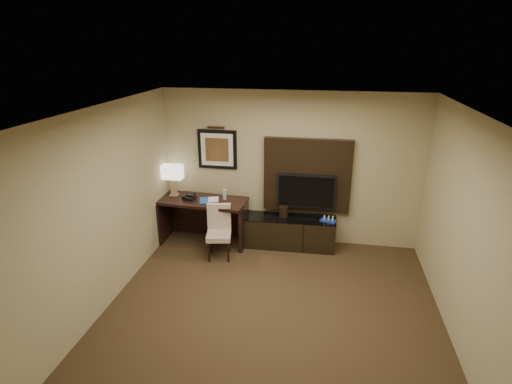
% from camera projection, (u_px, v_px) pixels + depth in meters
% --- Properties ---
extents(floor, '(4.50, 5.00, 0.01)m').
position_uv_depth(floor, '(268.00, 326.00, 5.14)').
color(floor, '#372718').
rests_on(floor, ground).
extents(ceiling, '(4.50, 5.00, 0.01)m').
position_uv_depth(ceiling, '(271.00, 116.00, 4.19)').
color(ceiling, silver).
rests_on(ceiling, wall_back).
extents(wall_back, '(4.50, 0.01, 2.70)m').
position_uv_depth(wall_back, '(290.00, 169.00, 6.96)').
color(wall_back, tan).
rests_on(wall_back, floor).
extents(wall_left, '(0.01, 5.00, 2.70)m').
position_uv_depth(wall_left, '(93.00, 218.00, 5.03)').
color(wall_left, tan).
rests_on(wall_left, floor).
extents(wall_right, '(0.01, 5.00, 2.70)m').
position_uv_depth(wall_right, '(476.00, 248.00, 4.29)').
color(wall_right, tan).
rests_on(wall_right, floor).
extents(desk, '(1.59, 0.76, 0.83)m').
position_uv_depth(desk, '(203.00, 221.00, 7.17)').
color(desk, black).
rests_on(desk, floor).
extents(credenza, '(1.63, 0.49, 0.56)m').
position_uv_depth(credenza, '(289.00, 232.00, 7.06)').
color(credenza, black).
rests_on(credenza, floor).
extents(tv_wall_panel, '(1.50, 0.12, 1.30)m').
position_uv_depth(tv_wall_panel, '(307.00, 175.00, 6.89)').
color(tv_wall_panel, black).
rests_on(tv_wall_panel, wall_back).
extents(tv, '(1.00, 0.08, 0.60)m').
position_uv_depth(tv, '(306.00, 191.00, 6.88)').
color(tv, black).
rests_on(tv, tv_wall_panel).
extents(artwork, '(0.70, 0.04, 0.70)m').
position_uv_depth(artwork, '(217.00, 149.00, 7.05)').
color(artwork, black).
rests_on(artwork, wall_back).
extents(picture_light, '(0.04, 0.04, 0.30)m').
position_uv_depth(picture_light, '(216.00, 127.00, 6.88)').
color(picture_light, '#402D14').
rests_on(picture_light, wall_back).
extents(desk_chair, '(0.48, 0.53, 0.83)m').
position_uv_depth(desk_chair, '(219.00, 235.00, 6.65)').
color(desk_chair, '#C1B3A1').
rests_on(desk_chair, floor).
extents(table_lamp, '(0.38, 0.27, 0.56)m').
position_uv_depth(table_lamp, '(173.00, 180.00, 7.13)').
color(table_lamp, tan).
rests_on(table_lamp, desk).
extents(desk_phone, '(0.22, 0.21, 0.10)m').
position_uv_depth(desk_phone, '(189.00, 197.00, 7.03)').
color(desk_phone, black).
rests_on(desk_phone, desk).
extents(blue_folder, '(0.29, 0.34, 0.02)m').
position_uv_depth(blue_folder, '(206.00, 201.00, 6.96)').
color(blue_folder, '#164D92').
rests_on(blue_folder, desk).
extents(book, '(0.18, 0.07, 0.25)m').
position_uv_depth(book, '(208.00, 194.00, 6.94)').
color(book, '#C7B19C').
rests_on(book, desk).
extents(water_bottle, '(0.07, 0.07, 0.18)m').
position_uv_depth(water_bottle, '(225.00, 195.00, 7.00)').
color(water_bottle, '#AFBAC6').
rests_on(water_bottle, desk).
extents(ice_bucket, '(0.19, 0.19, 0.19)m').
position_uv_depth(ice_bucket, '(284.00, 211.00, 6.98)').
color(ice_bucket, black).
rests_on(ice_bucket, credenza).
extents(minibar_tray, '(0.30, 0.23, 0.10)m').
position_uv_depth(minibar_tray, '(329.00, 219.00, 6.80)').
color(minibar_tray, navy).
rests_on(minibar_tray, credenza).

